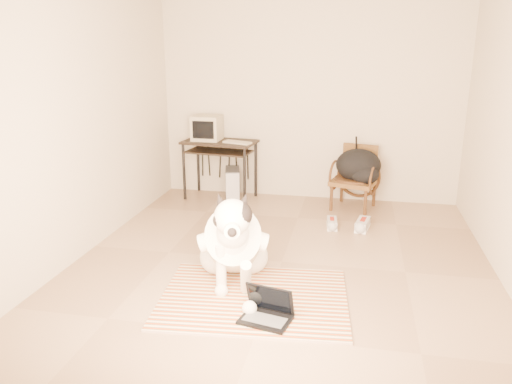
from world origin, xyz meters
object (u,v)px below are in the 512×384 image
(pc_tower, at_px, (233,183))
(crt_monitor, at_px, (207,128))
(laptop, at_px, (267,311))
(rattan_chair, at_px, (355,177))
(backpack, at_px, (359,167))
(computer_desk, at_px, (219,149))
(dog, at_px, (234,243))

(pc_tower, bearing_deg, crt_monitor, 177.55)
(laptop, distance_m, rattan_chair, 3.07)
(laptop, bearing_deg, backpack, 77.32)
(rattan_chair, distance_m, backpack, 0.17)
(computer_desk, distance_m, backpack, 1.88)
(dog, distance_m, computer_desk, 2.60)
(dog, xyz_separation_m, pc_tower, (-0.63, 2.49, -0.17))
(laptop, height_order, crt_monitor, crt_monitor)
(dog, height_order, laptop, dog)
(computer_desk, height_order, pc_tower, computer_desk)
(backpack, bearing_deg, laptop, -102.68)
(pc_tower, relative_size, rattan_chair, 0.59)
(pc_tower, bearing_deg, dog, -75.70)
(laptop, height_order, computer_desk, computer_desk)
(dog, bearing_deg, laptop, -55.14)
(backpack, bearing_deg, computer_desk, 176.52)
(laptop, distance_m, computer_desk, 3.33)
(crt_monitor, bearing_deg, computer_desk, -13.81)
(computer_desk, bearing_deg, dog, -71.91)
(laptop, relative_size, computer_desk, 0.42)
(dog, relative_size, pc_tower, 2.60)
(laptop, xyz_separation_m, pc_tower, (-1.04, 3.07, 0.13))
(dog, bearing_deg, backpack, 65.53)
(crt_monitor, distance_m, rattan_chair, 2.08)
(laptop, relative_size, rattan_chair, 0.53)
(computer_desk, bearing_deg, rattan_chair, -1.67)
(laptop, height_order, rattan_chair, rattan_chair)
(computer_desk, xyz_separation_m, crt_monitor, (-0.18, 0.04, 0.28))
(rattan_chair, bearing_deg, pc_tower, 177.14)
(computer_desk, bearing_deg, pc_tower, 9.97)
(crt_monitor, bearing_deg, rattan_chair, -2.79)
(laptop, bearing_deg, rattan_chair, 78.44)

